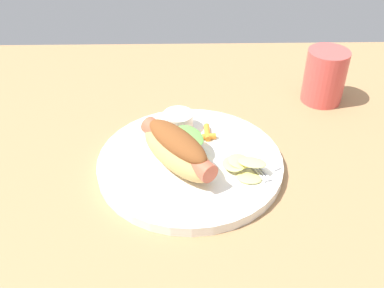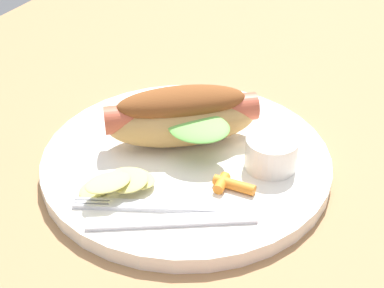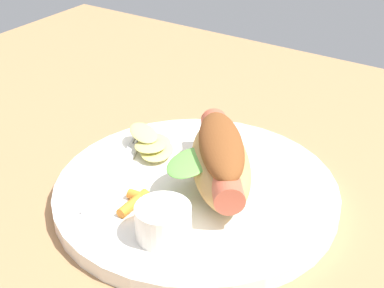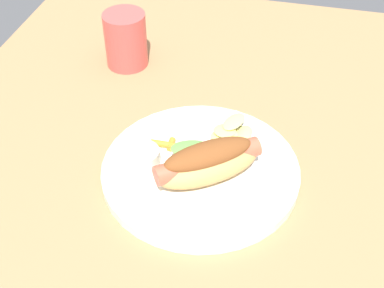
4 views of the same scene
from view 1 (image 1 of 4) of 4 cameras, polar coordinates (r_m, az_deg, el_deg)
The scene contains 9 objects.
ground_plane at distance 71.39cm, azimuth -3.08°, elevation -3.17°, with size 120.00×90.00×1.80cm, color #9E754C.
plate at distance 69.71cm, azimuth -0.24°, elevation -2.44°, with size 28.66×28.66×1.60cm, color white.
hot_dog at distance 66.18cm, azimuth -1.87°, elevation -0.60°, with size 13.68×15.56×6.10cm.
sauce_ramekin at distance 74.82cm, azimuth -1.77°, elevation 2.89°, with size 5.00×5.00×3.10cm, color white.
fork at distance 70.78cm, azimuth 6.42°, elevation -0.97°, with size 6.75×13.86×0.40cm.
knife at distance 72.42cm, azimuth 7.17°, elevation -0.06°, with size 14.58×1.40×0.36cm, color silver.
chips_pile at distance 66.80cm, azimuth 6.47°, elevation -2.73°, with size 7.22×6.74×2.31cm.
carrot_garnish at distance 73.73cm, azimuth 2.04°, elevation 1.31°, with size 2.31×3.96×1.00cm.
drinking_cup at distance 87.70cm, azimuth 16.54°, elevation 8.26°, with size 7.63×7.63×10.12cm, color #D84C47.
Camera 1 is at (2.76, -54.50, 45.13)cm, focal length 41.91 mm.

